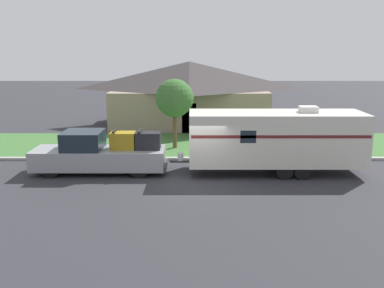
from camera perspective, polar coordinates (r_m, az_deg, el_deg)
name	(u,v)px	position (r m, az deg, el deg)	size (l,w,h in m)	color
ground_plane	(196,181)	(19.21, 0.51, -5.00)	(120.00, 120.00, 0.00)	#2D2D33
curb_strip	(195,159)	(22.79, 0.39, -1.97)	(80.00, 0.30, 0.14)	#999993
lawn_strip	(194,145)	(26.35, 0.30, -0.08)	(80.00, 7.00, 0.03)	#3D6B33
house_across_street	(188,92)	(33.00, -0.60, 6.91)	(12.38, 7.40, 4.85)	gray
pickup_truck	(98,154)	(20.77, -12.40, -1.29)	(6.33, 1.99, 2.09)	black
travel_trailer	(274,138)	(20.51, 10.88, 0.81)	(9.08, 2.50, 3.19)	black
mailbox	(295,137)	(24.14, 13.58, 0.98)	(0.48, 0.20, 1.42)	brown
tree_in_yard	(173,98)	(25.02, -2.59, 6.08)	(2.22, 2.22, 4.10)	brown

